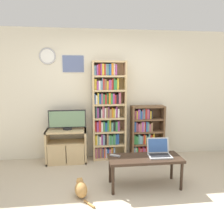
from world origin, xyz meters
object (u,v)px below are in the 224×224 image
object	(u,v)px
bookshelf_short	(145,132)
laptop	(159,151)
bookshelf_tall	(108,112)
cat	(81,189)
tv_stand	(67,146)
coffee_table	(145,160)
remote_near_laptop	(115,156)
television	(67,120)

from	to	relation	value
bookshelf_short	laptop	xyz separation A→B (m)	(-0.11, -1.20, 0.01)
laptop	bookshelf_tall	bearing A→B (deg)	122.58
laptop	cat	world-z (taller)	laptop
bookshelf_tall	tv_stand	bearing A→B (deg)	-172.56
tv_stand	laptop	xyz separation A→B (m)	(1.50, -1.09, 0.21)
tv_stand	coffee_table	distance (m)	1.70
remote_near_laptop	cat	world-z (taller)	remote_near_laptop
bookshelf_short	coffee_table	world-z (taller)	bookshelf_short
television	remote_near_laptop	xyz separation A→B (m)	(0.79, -1.06, -0.37)
television	laptop	world-z (taller)	television
coffee_table	remote_near_laptop	world-z (taller)	remote_near_laptop
television	bookshelf_short	size ratio (longest dim) A/B	0.66
bookshelf_tall	laptop	size ratio (longest dim) A/B	5.49
bookshelf_tall	television	bearing A→B (deg)	-174.28
tv_stand	laptop	bearing A→B (deg)	-35.88
bookshelf_short	laptop	bearing A→B (deg)	-95.21
television	coffee_table	xyz separation A→B (m)	(1.24, -1.16, -0.43)
television	remote_near_laptop	size ratio (longest dim) A/B	4.54
coffee_table	cat	bearing A→B (deg)	-169.58
television	coffee_table	distance (m)	1.75
bookshelf_tall	coffee_table	world-z (taller)	bookshelf_tall
coffee_table	laptop	world-z (taller)	laptop
cat	television	bearing A→B (deg)	86.54
coffee_table	laptop	xyz separation A→B (m)	(0.23, 0.05, 0.12)
cat	laptop	bearing A→B (deg)	-4.18
coffee_table	tv_stand	bearing A→B (deg)	138.22
tv_stand	remote_near_laptop	distance (m)	1.33
laptop	tv_stand	bearing A→B (deg)	147.25
coffee_table	television	bearing A→B (deg)	136.86
coffee_table	bookshelf_short	bearing A→B (deg)	74.55
tv_stand	coffee_table	size ratio (longest dim) A/B	0.70
laptop	cat	xyz separation A→B (m)	(-1.21, -0.22, -0.42)
bookshelf_short	television	bearing A→B (deg)	-176.94
remote_near_laptop	coffee_table	bearing A→B (deg)	-69.18
bookshelf_tall	coffee_table	size ratio (longest dim) A/B	1.78
coffee_table	laptop	size ratio (longest dim) A/B	3.09
laptop	remote_near_laptop	xyz separation A→B (m)	(-0.68, 0.05, -0.05)
tv_stand	cat	xyz separation A→B (m)	(0.30, -1.31, -0.21)
television	laptop	bearing A→B (deg)	-37.11
television	laptop	xyz separation A→B (m)	(1.47, -1.11, -0.31)
cat	tv_stand	bearing A→B (deg)	87.98
tv_stand	laptop	size ratio (longest dim) A/B	2.16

